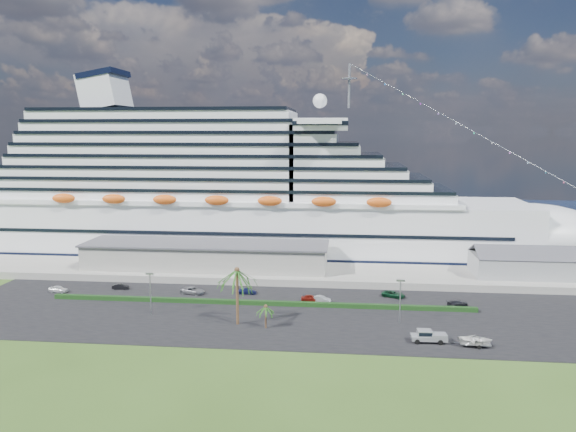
# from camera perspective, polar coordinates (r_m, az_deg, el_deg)

# --- Properties ---
(ground) EXTENTS (420.00, 420.00, 0.00)m
(ground) POSITION_cam_1_polar(r_m,az_deg,el_deg) (101.39, 0.09, -11.93)
(ground) COLOR #33511B
(ground) RESTS_ON ground
(asphalt_lot) EXTENTS (140.00, 38.00, 0.12)m
(asphalt_lot) POSITION_cam_1_polar(r_m,az_deg,el_deg) (111.70, 0.68, -9.94)
(asphalt_lot) COLOR black
(asphalt_lot) RESTS_ON ground
(wharf) EXTENTS (240.00, 20.00, 1.80)m
(wharf) POSITION_cam_1_polar(r_m,az_deg,el_deg) (139.21, 1.80, -5.84)
(wharf) COLOR gray
(wharf) RESTS_ON ground
(water) EXTENTS (420.00, 160.00, 0.02)m
(water) POSITION_cam_1_polar(r_m,az_deg,el_deg) (227.49, 3.47, -0.45)
(water) COLOR black
(water) RESTS_ON ground
(cruise_ship) EXTENTS (191.00, 38.00, 54.00)m
(cruise_ship) POSITION_cam_1_polar(r_m,az_deg,el_deg) (162.65, -5.14, 1.87)
(cruise_ship) COLOR silver
(cruise_ship) RESTS_ON ground
(terminal_building) EXTENTS (61.00, 15.00, 6.30)m
(terminal_building) POSITION_cam_1_polar(r_m,az_deg,el_deg) (142.22, -8.31, -3.92)
(terminal_building) COLOR gray
(terminal_building) RESTS_ON wharf
(port_shed) EXTENTS (24.00, 12.31, 7.37)m
(port_shed) POSITION_cam_1_polar(r_m,az_deg,el_deg) (144.34, 22.93, -4.58)
(port_shed) COLOR gray
(port_shed) RESTS_ON wharf
(hedge) EXTENTS (88.00, 1.10, 0.90)m
(hedge) POSITION_cam_1_polar(r_m,az_deg,el_deg) (117.22, -3.03, -8.79)
(hedge) COLOR black
(hedge) RESTS_ON asphalt_lot
(lamp_post_left) EXTENTS (1.60, 0.35, 8.27)m
(lamp_post_left) POSITION_cam_1_polar(r_m,az_deg,el_deg) (113.31, -13.81, -7.13)
(lamp_post_left) COLOR gray
(lamp_post_left) RESTS_ON asphalt_lot
(lamp_post_right) EXTENTS (1.60, 0.35, 8.27)m
(lamp_post_right) POSITION_cam_1_polar(r_m,az_deg,el_deg) (107.31, 11.34, -7.93)
(lamp_post_right) COLOR gray
(lamp_post_right) RESTS_ON asphalt_lot
(palm_tall) EXTENTS (8.82, 8.82, 11.13)m
(palm_tall) POSITION_cam_1_polar(r_m,az_deg,el_deg) (103.83, -5.20, -6.14)
(palm_tall) COLOR #47301E
(palm_tall) RESTS_ON ground
(palm_short) EXTENTS (3.53, 3.53, 4.56)m
(palm_short) POSITION_cam_1_polar(r_m,az_deg,el_deg) (103.06, -2.28, -9.43)
(palm_short) COLOR #47301E
(palm_short) RESTS_ON ground
(parked_car_0) EXTENTS (4.50, 2.31, 1.47)m
(parked_car_0) POSITION_cam_1_polar(r_m,az_deg,el_deg) (135.78, -22.29, -6.88)
(parked_car_0) COLOR silver
(parked_car_0) RESTS_ON asphalt_lot
(parked_car_1) EXTENTS (3.81, 1.50, 1.23)m
(parked_car_1) POSITION_cam_1_polar(r_m,az_deg,el_deg) (133.74, -16.64, -6.88)
(parked_car_1) COLOR black
(parked_car_1) RESTS_ON asphalt_lot
(parked_car_2) EXTENTS (5.87, 3.88, 1.50)m
(parked_car_2) POSITION_cam_1_polar(r_m,az_deg,el_deg) (126.39, -9.64, -7.47)
(parked_car_2) COLOR gray
(parked_car_2) RESTS_ON asphalt_lot
(parked_car_3) EXTENTS (4.48, 1.96, 1.28)m
(parked_car_3) POSITION_cam_1_polar(r_m,az_deg,el_deg) (124.97, -4.22, -7.61)
(parked_car_3) COLOR #161C4F
(parked_car_3) RESTS_ON asphalt_lot
(parked_car_4) EXTENTS (4.13, 1.82, 1.38)m
(parked_car_4) POSITION_cam_1_polar(r_m,az_deg,el_deg) (119.54, 2.32, -8.32)
(parked_car_4) COLOR maroon
(parked_car_4) RESTS_ON asphalt_lot
(parked_car_5) EXTENTS (4.16, 2.45, 1.29)m
(parked_car_5) POSITION_cam_1_polar(r_m,az_deg,el_deg) (119.07, 3.40, -8.42)
(parked_car_5) COLOR #9DA1A4
(parked_car_5) RESTS_ON asphalt_lot
(parked_car_6) EXTENTS (5.44, 3.98, 1.37)m
(parked_car_6) POSITION_cam_1_polar(r_m,az_deg,el_deg) (124.24, 10.66, -7.81)
(parked_car_6) COLOR #0D341C
(parked_car_6) RESTS_ON asphalt_lot
(parked_car_7) EXTENTS (4.76, 3.34, 1.28)m
(parked_car_7) POSITION_cam_1_polar(r_m,az_deg,el_deg) (121.05, 16.84, -8.50)
(parked_car_7) COLOR black
(parked_car_7) RESTS_ON asphalt_lot
(pickup_truck) EXTENTS (6.07, 2.44, 2.11)m
(pickup_truck) POSITION_cam_1_polar(r_m,az_deg,el_deg) (99.97, 14.06, -11.71)
(pickup_truck) COLOR black
(pickup_truck) RESTS_ON asphalt_lot
(boat_trailer) EXTENTS (6.27, 4.12, 1.79)m
(boat_trailer) POSITION_cam_1_polar(r_m,az_deg,el_deg) (100.11, 18.50, -11.86)
(boat_trailer) COLOR gray
(boat_trailer) RESTS_ON asphalt_lot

